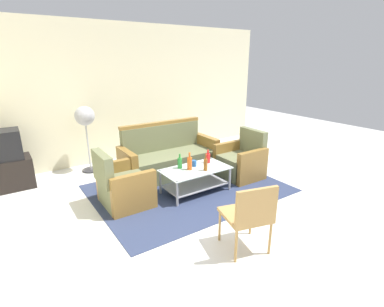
{
  "coord_description": "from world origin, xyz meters",
  "views": [
    {
      "loc": [
        -2.61,
        -2.91,
        2.1
      ],
      "look_at": [
        -0.13,
        0.74,
        0.65
      ],
      "focal_mm": 27.14,
      "sensor_mm": 36.0,
      "label": 1
    }
  ],
  "objects_px": {
    "bottle_green": "(180,163)",
    "television": "(0,145)",
    "armchair_left": "(123,187)",
    "tv_stand": "(6,174)",
    "bottle_orange": "(190,163)",
    "armchair_right": "(241,162)",
    "pedestal_fan": "(85,120)",
    "couch": "(169,158)",
    "wicker_chair": "(250,213)",
    "coffee_table": "(196,177)",
    "bottle_red": "(208,158)",
    "cup": "(194,163)",
    "bottle_brown": "(206,164)"
  },
  "relations": [
    {
      "from": "coffee_table",
      "to": "bottle_brown",
      "type": "height_order",
      "value": "bottle_brown"
    },
    {
      "from": "coffee_table",
      "to": "cup",
      "type": "height_order",
      "value": "cup"
    },
    {
      "from": "coffee_table",
      "to": "pedestal_fan",
      "type": "bearing_deg",
      "value": 120.76
    },
    {
      "from": "coffee_table",
      "to": "bottle_orange",
      "type": "bearing_deg",
      "value": 167.68
    },
    {
      "from": "armchair_right",
      "to": "cup",
      "type": "xyz_separation_m",
      "value": [
        -1.03,
        0.03,
        0.17
      ]
    },
    {
      "from": "coffee_table",
      "to": "tv_stand",
      "type": "bearing_deg",
      "value": 143.36
    },
    {
      "from": "television",
      "to": "pedestal_fan",
      "type": "xyz_separation_m",
      "value": [
        1.39,
        0.05,
        0.25
      ]
    },
    {
      "from": "tv_stand",
      "to": "coffee_table",
      "type": "bearing_deg",
      "value": -36.64
    },
    {
      "from": "bottle_orange",
      "to": "pedestal_fan",
      "type": "xyz_separation_m",
      "value": [
        -1.05,
        1.92,
        0.49
      ]
    },
    {
      "from": "bottle_green",
      "to": "television",
      "type": "bearing_deg",
      "value": 143.59
    },
    {
      "from": "couch",
      "to": "cup",
      "type": "relative_size",
      "value": 18.03
    },
    {
      "from": "couch",
      "to": "television",
      "type": "xyz_separation_m",
      "value": [
        -2.57,
        0.97,
        0.44
      ]
    },
    {
      "from": "coffee_table",
      "to": "bottle_red",
      "type": "relative_size",
      "value": 4.89
    },
    {
      "from": "armchair_right",
      "to": "bottle_red",
      "type": "xyz_separation_m",
      "value": [
        -0.74,
        0.04,
        0.21
      ]
    },
    {
      "from": "couch",
      "to": "wicker_chair",
      "type": "distance_m",
      "value": 2.57
    },
    {
      "from": "armchair_right",
      "to": "television",
      "type": "relative_size",
      "value": 1.39
    },
    {
      "from": "bottle_brown",
      "to": "wicker_chair",
      "type": "distance_m",
      "value": 1.54
    },
    {
      "from": "bottle_green",
      "to": "wicker_chair",
      "type": "distance_m",
      "value": 1.78
    },
    {
      "from": "bottle_green",
      "to": "wicker_chair",
      "type": "height_order",
      "value": "wicker_chair"
    },
    {
      "from": "bottle_brown",
      "to": "wicker_chair",
      "type": "bearing_deg",
      "value": -108.55
    },
    {
      "from": "bottle_red",
      "to": "television",
      "type": "xyz_separation_m",
      "value": [
        -2.88,
        1.77,
        0.26
      ]
    },
    {
      "from": "coffee_table",
      "to": "bottle_red",
      "type": "xyz_separation_m",
      "value": [
        0.34,
        0.12,
        0.22
      ]
    },
    {
      "from": "bottle_orange",
      "to": "television",
      "type": "height_order",
      "value": "television"
    },
    {
      "from": "bottle_green",
      "to": "bottle_orange",
      "type": "distance_m",
      "value": 0.17
    },
    {
      "from": "couch",
      "to": "armchair_left",
      "type": "relative_size",
      "value": 2.12
    },
    {
      "from": "armchair_right",
      "to": "tv_stand",
      "type": "distance_m",
      "value": 4.04
    },
    {
      "from": "armchair_right",
      "to": "cup",
      "type": "relative_size",
      "value": 8.5
    },
    {
      "from": "bottle_red",
      "to": "wicker_chair",
      "type": "xyz_separation_m",
      "value": [
        -0.74,
        -1.72,
        -0.0
      ]
    },
    {
      "from": "tv_stand",
      "to": "television",
      "type": "relative_size",
      "value": 1.31
    },
    {
      "from": "armchair_left",
      "to": "bottle_green",
      "type": "xyz_separation_m",
      "value": [
        0.94,
        -0.09,
        0.21
      ]
    },
    {
      "from": "bottle_orange",
      "to": "armchair_left",
      "type": "bearing_deg",
      "value": 167.24
    },
    {
      "from": "tv_stand",
      "to": "bottle_brown",
      "type": "bearing_deg",
      "value": -37.84
    },
    {
      "from": "couch",
      "to": "pedestal_fan",
      "type": "relative_size",
      "value": 1.42
    },
    {
      "from": "bottle_brown",
      "to": "television",
      "type": "distance_m",
      "value": 3.34
    },
    {
      "from": "cup",
      "to": "television",
      "type": "distance_m",
      "value": 3.15
    },
    {
      "from": "bottle_green",
      "to": "pedestal_fan",
      "type": "height_order",
      "value": "pedestal_fan"
    },
    {
      "from": "cup",
      "to": "tv_stand",
      "type": "relative_size",
      "value": 0.12
    },
    {
      "from": "couch",
      "to": "television",
      "type": "distance_m",
      "value": 2.78
    },
    {
      "from": "bottle_brown",
      "to": "cup",
      "type": "distance_m",
      "value": 0.27
    },
    {
      "from": "television",
      "to": "pedestal_fan",
      "type": "relative_size",
      "value": 0.48
    },
    {
      "from": "armchair_right",
      "to": "tv_stand",
      "type": "bearing_deg",
      "value": 63.88
    },
    {
      "from": "bottle_green",
      "to": "television",
      "type": "height_order",
      "value": "television"
    },
    {
      "from": "bottle_green",
      "to": "pedestal_fan",
      "type": "relative_size",
      "value": 0.19
    },
    {
      "from": "cup",
      "to": "wicker_chair",
      "type": "xyz_separation_m",
      "value": [
        -0.45,
        -1.71,
        0.03
      ]
    },
    {
      "from": "couch",
      "to": "wicker_chair",
      "type": "height_order",
      "value": "couch"
    },
    {
      "from": "armchair_left",
      "to": "tv_stand",
      "type": "relative_size",
      "value": 1.06
    },
    {
      "from": "cup",
      "to": "television",
      "type": "height_order",
      "value": "television"
    },
    {
      "from": "bottle_brown",
      "to": "wicker_chair",
      "type": "height_order",
      "value": "wicker_chair"
    },
    {
      "from": "coffee_table",
      "to": "pedestal_fan",
      "type": "relative_size",
      "value": 0.87
    },
    {
      "from": "tv_stand",
      "to": "pedestal_fan",
      "type": "bearing_deg",
      "value": 2.07
    }
  ]
}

